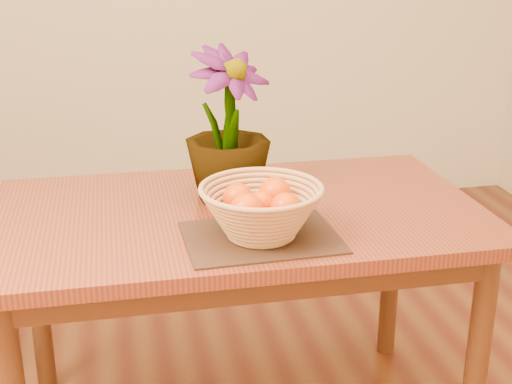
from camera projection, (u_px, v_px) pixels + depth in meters
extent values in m
cube|color=maroon|center=(238.00, 216.00, 2.05)|extent=(1.40, 0.80, 0.04)
cube|color=#462410|center=(239.00, 235.00, 2.07)|extent=(1.28, 0.68, 0.08)
cylinder|color=#462410|center=(477.00, 365.00, 2.00)|extent=(0.06, 0.06, 0.71)
cylinder|color=#462410|center=(38.00, 299.00, 2.36)|extent=(0.06, 0.06, 0.71)
cylinder|color=#462410|center=(391.00, 266.00, 2.59)|extent=(0.06, 0.06, 0.71)
cube|color=#382314|center=(261.00, 237.00, 1.85)|extent=(0.41, 0.31, 0.01)
cylinder|color=tan|center=(261.00, 235.00, 1.85)|extent=(0.16, 0.16, 0.01)
sphere|color=#F64904|center=(261.00, 204.00, 1.82)|extent=(0.07, 0.07, 0.07)
sphere|color=#F64904|center=(275.00, 193.00, 1.87)|extent=(0.09, 0.09, 0.09)
sphere|color=#F64904|center=(238.00, 198.00, 1.85)|extent=(0.08, 0.08, 0.08)
sphere|color=#F64904|center=(247.00, 210.00, 1.76)|extent=(0.09, 0.09, 0.09)
sphere|color=#F64904|center=(285.00, 208.00, 1.78)|extent=(0.08, 0.08, 0.08)
imported|color=#124012|center=(228.00, 125.00, 2.05)|extent=(0.35, 0.35, 0.45)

